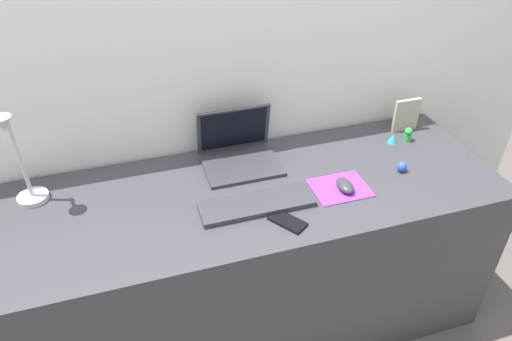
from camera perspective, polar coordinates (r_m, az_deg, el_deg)
The scene contains 13 objects.
ground_plane at distance 2.30m, azimuth 0.15°, elevation -17.05°, with size 6.00×6.00×0.00m, color #59514C.
back_wall at distance 2.05m, azimuth -2.92°, elevation 4.41°, with size 3.07×0.05×1.54m, color silver.
desk at distance 2.02m, azimuth 0.17°, elevation -10.65°, with size 1.87×0.66×0.74m, color #38383D.
laptop at distance 1.90m, azimuth -2.13°, elevation 2.53°, with size 0.30×0.25×0.21m.
keyboard at distance 1.69m, azimuth 0.08°, elevation -4.06°, with size 0.41×0.13×0.02m, color #333338.
mousepad at distance 1.81m, azimuth 10.04°, elevation -2.07°, with size 0.21×0.17×0.00m, color purple.
mouse at distance 1.79m, azimuth 10.65°, elevation -1.79°, with size 0.06×0.10×0.03m, color #333338.
cell_phone at distance 1.63m, azimuth 3.81°, elevation -6.12°, with size 0.06×0.13×0.01m, color black.
desk_lamp at distance 1.80m, azimuth -26.57°, elevation 0.85°, with size 0.11×0.14×0.37m.
picture_frame at distance 2.21m, azimuth 17.60°, elevation 6.36°, with size 0.12×0.02×0.15m, color #B2A58C.
toy_figurine_green at distance 2.15m, azimuth 17.80°, elevation 4.21°, with size 0.03×0.03×0.06m.
toy_figurine_cyan at distance 2.12m, azimuth 16.10°, elevation 3.73°, with size 0.04×0.04×0.04m, color #28B7CC.
toy_figurine_blue at distance 1.95m, azimuth 17.13°, elevation 0.42°, with size 0.04×0.04×0.04m, color blue.
Camera 1 is at (-0.42, -1.34, 1.83)m, focal length 33.29 mm.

